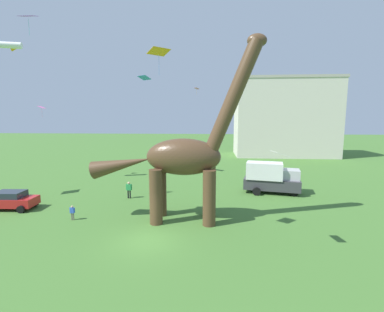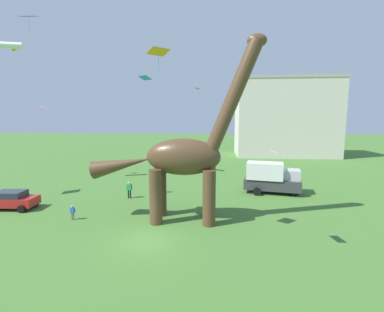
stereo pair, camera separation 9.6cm
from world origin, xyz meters
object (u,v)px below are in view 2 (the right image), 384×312
Objects in this scene: parked_box_truck at (271,177)px; kite_near_high at (158,52)px; kite_mid_left at (12,46)px; kite_high_right at (43,107)px; dinosaur_sculpture at (183,157)px; person_watching_child at (160,184)px; kite_far_left at (280,154)px; parked_sedan_left at (11,200)px; person_far_spectator at (73,211)px; kite_high_left at (28,16)px; kite_mid_center at (197,88)px; person_strolling_adult at (129,188)px; kite_near_low at (145,78)px.

kite_near_high is (-9.17, -12.12, 9.79)m from parked_box_truck.
kite_high_right is at bearing 108.18° from kite_mid_left.
kite_mid_left is 1.61× the size of kite_high_right.
person_watching_child is (-3.20, 7.30, -3.92)m from dinosaur_sculpture.
parked_sedan_left is at bearing 163.54° from kite_far_left.
kite_mid_left is (-20.37, 10.28, 10.86)m from dinosaur_sculpture.
kite_mid_left is (-11.99, 10.95, 15.04)m from person_far_spectator.
kite_high_left is 0.88× the size of kite_near_high.
person_far_spectator is at bearing -141.53° from person_watching_child.
kite_high_right is (-23.35, -1.79, -2.78)m from kite_mid_center.
parked_box_truck is 5.19× the size of person_far_spectator.
person_far_spectator is 0.70× the size of person_strolling_adult.
person_strolling_adult is at bearing 139.39° from kite_far_left.
dinosaur_sculpture is 18.60m from kite_near_low.
kite_far_left is (11.68, -10.02, 4.79)m from person_strolling_adult.
person_far_spectator is 6.46m from person_strolling_adult.
kite_near_high reaches higher than parked_sedan_left.
dinosaur_sculpture is 9.39m from person_far_spectator.
kite_far_left is (15.32, -2.25, -8.27)m from kite_high_left.
kite_mid_center is at bearing 102.90° from kite_far_left.
kite_near_low is (8.38, 14.07, 12.06)m from parked_sedan_left.
kite_high_left is at bearing -38.35° from parked_sedan_left.
person_strolling_adult is 1.13× the size of kite_near_high.
kite_mid_center reaches higher than person_watching_child.
kite_mid_left reaches higher than parked_sedan_left.
kite_high_left is 18.24m from kite_near_low.
kite_high_left is 17.55m from kite_far_left.
dinosaur_sculpture reaches higher than person_strolling_adult.
kite_far_left is at bearing 130.70° from person_strolling_adult.
dinosaur_sculpture is 12.07m from parked_box_truck.
kite_mid_left is 31.85m from kite_far_left.
parked_sedan_left is 2.69× the size of kite_high_right.
kite_near_high is at bearing -115.15° from parked_box_truck.
person_watching_child is (5.19, 7.97, 0.25)m from person_far_spectator.
kite_near_low is 1.68× the size of kite_far_left.
kite_near_low is at bearing 121.61° from kite_far_left.
kite_near_high reaches higher than parked_box_truck.
kite_mid_center is (8.18, 22.42, 11.45)m from person_far_spectator.
person_strolling_adult is 0.85× the size of kite_near_low.
parked_box_truck is at bearing -176.90° from person_strolling_adult.
dinosaur_sculpture is 8.66× the size of person_watching_child.
kite_high_left is at bearing -137.43° from dinosaur_sculpture.
kite_high_right is at bearing -175.61° from kite_mid_center.
kite_mid_center is (2.99, 14.45, 11.20)m from person_watching_child.
person_strolling_adult is 1.43× the size of kite_far_left.
dinosaur_sculpture reaches higher than person_far_spectator.
kite_high_left is 9.05m from kite_near_high.
person_strolling_adult is 14.75m from kite_near_high.
kite_mid_center is (6.37, 6.30, -0.72)m from kite_near_low.
dinosaur_sculpture is 5.26× the size of kite_mid_left.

